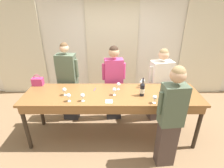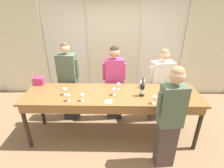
{
  "view_description": "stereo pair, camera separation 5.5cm",
  "coord_description": "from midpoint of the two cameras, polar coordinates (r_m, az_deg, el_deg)",
  "views": [
    {
      "loc": [
        -0.0,
        -2.78,
        2.49
      ],
      "look_at": [
        0.0,
        0.08,
        1.12
      ],
      "focal_mm": 28.0,
      "sensor_mm": 36.0,
      "label": 1
    },
    {
      "loc": [
        0.05,
        -2.78,
        2.49
      ],
      "look_at": [
        0.0,
        0.08,
        1.12
      ],
      "focal_mm": 28.0,
      "sensor_mm": 36.0,
      "label": 2
    }
  ],
  "objects": [
    {
      "name": "wine_glass_near_host",
      "position": [
        3.38,
        9.14,
        0.44
      ],
      "size": [
        0.07,
        0.07,
        0.14
      ],
      "color": "white",
      "rests_on": "tasting_bar"
    },
    {
      "name": "wine_glass_back_mid",
      "position": [
        2.91,
        13.25,
        -4.32
      ],
      "size": [
        0.07,
        0.07,
        0.14
      ],
      "color": "white",
      "rests_on": "tasting_bar"
    },
    {
      "name": "curtain_panel_left",
      "position": [
        5.44,
        -28.75,
        10.38
      ],
      "size": [
        1.36,
        0.03,
        2.69
      ],
      "color": "beige",
      "rests_on": "ground_plane"
    },
    {
      "name": "wine_glass_center_mid",
      "position": [
        3.58,
        20.47,
        0.55
      ],
      "size": [
        0.07,
        0.07,
        0.14
      ],
      "color": "white",
      "rests_on": "tasting_bar"
    },
    {
      "name": "wine_glass_center_right",
      "position": [
        2.93,
        -10.15,
        -3.78
      ],
      "size": [
        0.07,
        0.07,
        0.14
      ],
      "color": "white",
      "rests_on": "tasting_bar"
    },
    {
      "name": "wine_bottle",
      "position": [
        3.09,
        9.36,
        -1.69
      ],
      "size": [
        0.08,
        0.08,
        0.34
      ],
      "color": "black",
      "rests_on": "tasting_bar"
    },
    {
      "name": "guest_pink_top",
      "position": [
        3.73,
        0.15,
        0.41
      ],
      "size": [
        0.5,
        0.25,
        1.7
      ],
      "color": "#28282D",
      "rests_on": "ground_plane"
    },
    {
      "name": "curtain_panel_center",
      "position": [
        4.79,
        -0.34,
        11.8
      ],
      "size": [
        1.36,
        0.03,
        2.69
      ],
      "color": "beige",
      "rests_on": "ground_plane"
    },
    {
      "name": "host_pouring",
      "position": [
        2.77,
        18.06,
        -10.39
      ],
      "size": [
        0.46,
        0.26,
        1.73
      ],
      "color": "#473833",
      "rests_on": "ground_plane"
    },
    {
      "name": "guest_cream_sweater",
      "position": [
        3.89,
        14.92,
        -0.5
      ],
      "size": [
        0.55,
        0.34,
        1.64
      ],
      "color": "#473833",
      "rests_on": "ground_plane"
    },
    {
      "name": "wine_glass_back_left",
      "position": [
        2.98,
        -14.52,
        -3.77
      ],
      "size": [
        0.07,
        0.07,
        0.14
      ],
      "color": "white",
      "rests_on": "tasting_bar"
    },
    {
      "name": "handbag",
      "position": [
        3.76,
        -23.49,
        0.79
      ],
      "size": [
        0.21,
        0.12,
        0.23
      ],
      "color": "#C63870",
      "rests_on": "tasting_bar"
    },
    {
      "name": "wine_glass_front_mid",
      "position": [
        3.47,
        9.6,
        1.07
      ],
      "size": [
        0.07,
        0.07,
        0.14
      ],
      "color": "white",
      "rests_on": "tasting_bar"
    },
    {
      "name": "wine_glass_center_left",
      "position": [
        3.07,
        0.26,
        -1.93
      ],
      "size": [
        0.07,
        0.07,
        0.14
      ],
      "color": "white",
      "rests_on": "tasting_bar"
    },
    {
      "name": "napkin",
      "position": [
        2.93,
        -1.52,
        -5.7
      ],
      "size": [
        0.12,
        0.12,
        0.0
      ],
      "color": "white",
      "rests_on": "tasting_bar"
    },
    {
      "name": "ground_plane",
      "position": [
        3.73,
        -0.44,
        -16.21
      ],
      "size": [
        18.0,
        18.0,
        0.0
      ],
      "primitive_type": "plane",
      "color": "#846647"
    },
    {
      "name": "curtain_panel_right",
      "position": [
        5.41,
        28.21,
        10.43
      ],
      "size": [
        1.36,
        0.03,
        2.69
      ],
      "color": "beige",
      "rests_on": "ground_plane"
    },
    {
      "name": "guest_olive_jacket",
      "position": [
        3.86,
        -14.5,
        0.38
      ],
      "size": [
        0.5,
        0.28,
        1.76
      ],
      "color": "#28282D",
      "rests_on": "ground_plane"
    },
    {
      "name": "wine_glass_front_right",
      "position": [
        3.19,
        18.16,
        -2.16
      ],
      "size": [
        0.07,
        0.07,
        0.14
      ],
      "color": "white",
      "rests_on": "tasting_bar"
    },
    {
      "name": "wine_glass_back_right",
      "position": [
        3.19,
        -15.78,
        -1.89
      ],
      "size": [
        0.07,
        0.07,
        0.14
      ],
      "color": "white",
      "rests_on": "tasting_bar"
    },
    {
      "name": "tasting_bar",
      "position": [
        3.19,
        -0.49,
        -4.77
      ],
      "size": [
        3.18,
        0.83,
        0.97
      ],
      "color": "brown",
      "rests_on": "ground_plane"
    },
    {
      "name": "wine_glass_front_left",
      "position": [
        3.27,
        1.66,
        -0.17
      ],
      "size": [
        0.07,
        0.07,
        0.14
      ],
      "color": "white",
      "rests_on": "tasting_bar"
    },
    {
      "name": "wall_back",
      "position": [
        4.84,
        -0.34,
        12.63
      ],
      "size": [
        12.0,
        0.06,
        2.8
      ],
      "color": "silver",
      "rests_on": "ground_plane"
    },
    {
      "name": "pen",
      "position": [
        3.33,
        -6.1,
        -1.72
      ],
      "size": [
        0.03,
        0.13,
        0.01
      ],
      "color": "#193399",
      "rests_on": "tasting_bar"
    }
  ]
}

